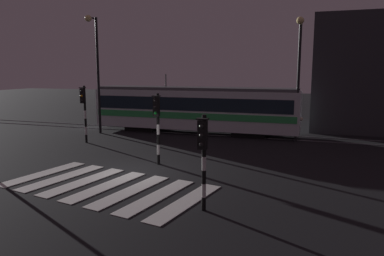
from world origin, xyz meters
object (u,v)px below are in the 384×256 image
traffic_light_corner_near_right (203,149)px  tram (194,108)px  street_lamp_trackside_right (299,65)px  traffic_light_median_centre (157,118)px  street_lamp_trackside_left (96,62)px  traffic_light_corner_far_left (84,105)px

traffic_light_corner_near_right → tram: tram is taller
street_lamp_trackside_right → tram: size_ratio=0.51×
street_lamp_trackside_right → traffic_light_corner_near_right: bearing=-99.5°
traffic_light_median_centre → street_lamp_trackside_right: 10.12m
street_lamp_trackside_left → traffic_light_corner_far_left: bearing=-70.5°
traffic_light_corner_far_left → tram: tram is taller
street_lamp_trackside_right → tram: street_lamp_trackside_right is taller
street_lamp_trackside_left → street_lamp_trackside_right: 13.42m
tram → street_lamp_trackside_right: bearing=-10.5°
street_lamp_trackside_left → tram: street_lamp_trackside_left is taller
traffic_light_corner_near_right → street_lamp_trackside_left: (-11.22, 11.43, 2.98)m
street_lamp_trackside_left → tram: (6.28, 2.59, -3.27)m
traffic_light_corner_near_right → street_lamp_trackside_right: 13.17m
traffic_light_corner_far_left → tram: 7.74m
traffic_light_corner_far_left → street_lamp_trackside_left: (-1.11, 3.15, 2.70)m
traffic_light_corner_near_right → tram: (-4.94, 14.02, -0.29)m
street_lamp_trackside_right → tram: (-7.08, 1.31, -2.98)m
traffic_light_median_centre → traffic_light_corner_near_right: (3.72, -4.85, -0.19)m
street_lamp_trackside_right → street_lamp_trackside_left: bearing=-174.5°
traffic_light_median_centre → street_lamp_trackside_right: (5.85, 7.86, 2.49)m
traffic_light_median_centre → tram: tram is taller
traffic_light_median_centre → tram: 9.26m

